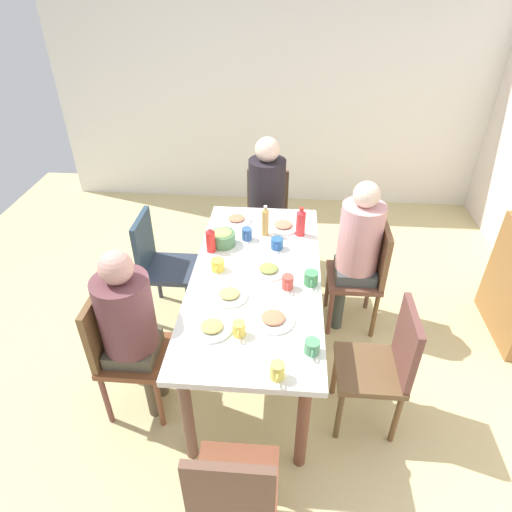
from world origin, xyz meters
TOP-DOWN VIEW (x-y plane):
  - ground_plane at (0.00, 0.00)m, footprint 6.25×6.25m
  - wall_left at (-2.67, 0.00)m, footprint 0.12×4.87m
  - dining_table at (0.00, 0.00)m, footprint 1.83×0.85m
  - chair_0 at (0.46, -0.80)m, footprint 0.40×0.40m
  - person_0 at (0.46, -0.71)m, footprint 0.33×0.33m
  - chair_1 at (-0.46, 0.80)m, footprint 0.40×0.40m
  - person_1 at (-0.46, 0.71)m, footprint 0.31×0.31m
  - chair_2 at (-1.30, 0.00)m, footprint 0.40×0.40m
  - person_2 at (-1.21, 0.00)m, footprint 0.32×0.32m
  - chair_3 at (0.46, 0.80)m, footprint 0.40×0.40m
  - chair_4 at (-0.46, -0.80)m, footprint 0.40×0.40m
  - chair_5 at (1.30, 0.00)m, footprint 0.40×0.40m
  - plate_0 at (-0.04, 0.08)m, footprint 0.23×0.23m
  - plate_1 at (-0.62, 0.16)m, footprint 0.25×0.25m
  - plate_2 at (0.53, -0.21)m, footprint 0.23×0.23m
  - plate_3 at (0.24, -0.15)m, footprint 0.23×0.23m
  - plate_4 at (-0.69, -0.21)m, footprint 0.24×0.24m
  - plate_5 at (0.43, 0.13)m, footprint 0.25×0.25m
  - bowl_0 at (-0.35, -0.27)m, footprint 0.18×0.18m
  - cup_0 at (0.84, 0.17)m, footprint 0.11×0.07m
  - cup_1 at (0.66, 0.35)m, footprint 0.12×0.08m
  - cup_2 at (-0.03, -0.26)m, footprint 0.12×0.09m
  - cup_3 at (0.12, 0.21)m, footprint 0.11×0.07m
  - cup_4 at (0.56, -0.05)m, footprint 0.11×0.07m
  - cup_5 at (-0.33, 0.12)m, footprint 0.12×0.09m
  - cup_6 at (0.07, 0.36)m, footprint 0.13×0.09m
  - cup_7 at (-0.43, -0.10)m, footprint 0.11×0.07m
  - bottle_0 at (-0.51, 0.03)m, footprint 0.05×0.05m
  - bottle_1 at (-0.26, -0.34)m, footprint 0.07×0.07m
  - bottle_2 at (-0.52, 0.29)m, footprint 0.07×0.07m

SIDE VIEW (x-z plane):
  - ground_plane at x=0.00m, z-range 0.00..0.00m
  - chair_0 at x=0.46m, z-range 0.06..0.96m
  - chair_1 at x=-0.46m, z-range 0.06..0.96m
  - chair_2 at x=-1.30m, z-range 0.06..0.96m
  - chair_3 at x=0.46m, z-range 0.06..0.96m
  - chair_4 at x=-0.46m, z-range 0.06..0.96m
  - chair_5 at x=1.30m, z-range 0.06..0.96m
  - dining_table at x=0.00m, z-range 0.29..1.06m
  - person_0 at x=0.46m, z-range 0.13..1.34m
  - person_1 at x=-0.46m, z-range 0.12..1.37m
  - person_2 at x=-1.21m, z-range 0.13..1.40m
  - plate_0 at x=-0.04m, z-range 0.77..0.80m
  - plate_3 at x=0.24m, z-range 0.77..0.80m
  - plate_4 at x=-0.69m, z-range 0.77..0.80m
  - plate_1 at x=-0.62m, z-range 0.77..0.80m
  - plate_2 at x=0.53m, z-range 0.77..0.80m
  - plate_5 at x=0.43m, z-range 0.77..0.80m
  - cup_1 at x=0.66m, z-range 0.77..0.85m
  - cup_5 at x=-0.33m, z-range 0.77..0.85m
  - cup_2 at x=-0.03m, z-range 0.77..0.85m
  - cup_4 at x=0.56m, z-range 0.77..0.86m
  - cup_7 at x=-0.43m, z-range 0.77..0.86m
  - cup_3 at x=0.12m, z-range 0.77..0.86m
  - cup_6 at x=0.07m, z-range 0.77..0.86m
  - cup_0 at x=0.84m, z-range 0.77..0.87m
  - bowl_0 at x=-0.35m, z-range 0.77..0.89m
  - bottle_1 at x=-0.26m, z-range 0.76..0.96m
  - bottle_2 at x=-0.52m, z-range 0.76..0.99m
  - bottle_0 at x=-0.51m, z-range 0.76..1.01m
  - wall_left at x=-2.67m, z-range 0.00..2.60m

